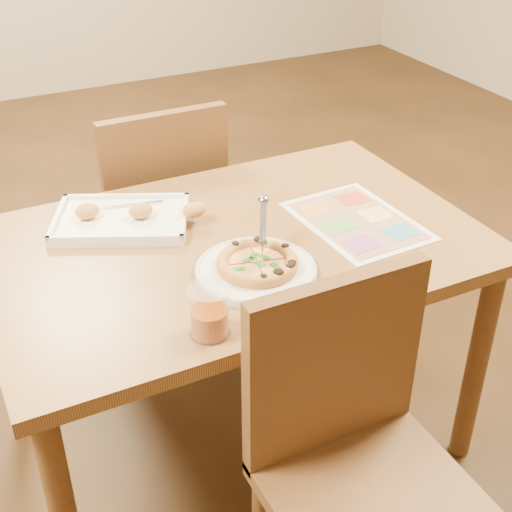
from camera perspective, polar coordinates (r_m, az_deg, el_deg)
name	(u,v)px	position (r m, az deg, el deg)	size (l,w,h in m)	color
dining_table	(234,267)	(1.93, -1.80, -0.88)	(1.30, 0.85, 0.72)	olive
chair_near	(354,432)	(1.57, 7.85, -13.76)	(0.42, 0.42, 0.47)	brown
chair_far	(159,198)	(2.45, -7.74, 4.63)	(0.42, 0.42, 0.47)	brown
plate	(256,271)	(1.74, 0.00, -1.17)	(0.30, 0.30, 0.02)	silver
pizza	(257,263)	(1.74, 0.09, -0.56)	(0.20, 0.20, 0.03)	gold
pizza_cutter	(263,230)	(1.75, 0.56, 2.12)	(0.09, 0.16, 0.10)	silver
appetizer_tray	(125,219)	(1.98, -10.41, 2.94)	(0.43, 0.37, 0.06)	white
glass_tumbler	(209,315)	(1.53, -3.76, -4.70)	(0.09, 0.09, 0.11)	#88380A
menu	(357,221)	(1.99, 8.07, 2.81)	(0.28, 0.39, 0.01)	white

